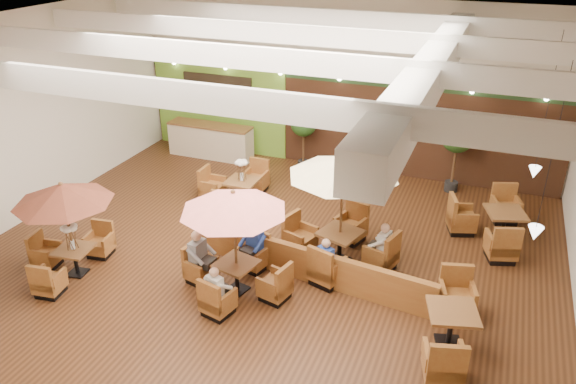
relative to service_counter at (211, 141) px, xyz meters
The scene contains 17 objects.
room 6.78m from the service_counter, 39.88° to the right, with size 14.04×14.00×5.52m.
service_counter is the anchor object (origin of this frame).
booth_divider 8.24m from the service_counter, 45.82° to the right, with size 5.94×0.18×0.82m, color brown.
table_0 7.74m from the service_counter, 86.26° to the right, with size 2.29×2.38×2.39m.
table_1 8.20m from the service_counter, 57.56° to the right, with size 2.55×2.55×2.51m.
table_2 7.93m from the service_counter, 38.28° to the right, with size 2.87×2.87×2.79m.
table_3 3.80m from the service_counter, 51.24° to the right, with size 1.74×2.60×1.55m.
table_4 11.39m from the service_counter, 37.70° to the right, with size 1.15×2.91×1.04m.
table_5 9.78m from the service_counter, 13.78° to the right, with size 2.06×2.95×1.04m.
topiary_0 3.50m from the service_counter, ahead, with size 0.87×0.87×2.01m.
topiary_1 5.59m from the service_counter, ahead, with size 0.94×0.94×2.19m.
topiary_2 8.28m from the service_counter, ahead, with size 0.97×0.97×2.26m.
diner_0 8.91m from the service_counter, 60.72° to the right, with size 0.39×0.36×0.72m.
diner_1 7.37m from the service_counter, 53.73° to the right, with size 0.44×0.39×0.81m.
diner_2 7.67m from the service_counter, 63.35° to the right, with size 0.37×0.44×0.86m.
diner_3 8.49m from the service_counter, 43.70° to the right, with size 0.40×0.39×0.72m.
diner_4 8.65m from the service_counter, 34.08° to the right, with size 0.36×0.41×0.78m.
Camera 1 is at (4.82, -11.05, 7.52)m, focal length 35.00 mm.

